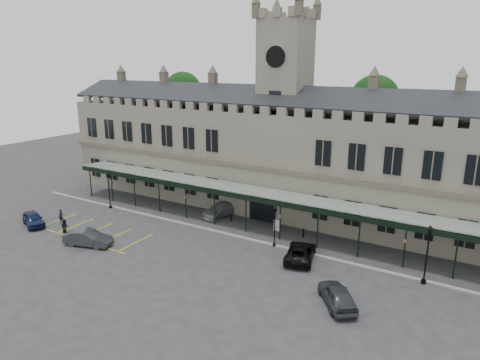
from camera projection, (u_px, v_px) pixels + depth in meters
The scene contains 22 objects.
ground at pixel (207, 257), 39.64m from camera, with size 140.00×140.00×0.00m, color #2F2F32.
station_building at pixel (283, 157), 51.04m from camera, with size 60.00×10.36×17.30m.
clock_tower at pixel (285, 101), 49.34m from camera, with size 5.60×5.60×24.80m.
canopy at pixel (247, 210), 45.16m from camera, with size 50.00×4.10×4.30m.
kerb at pixel (238, 236), 44.17m from camera, with size 60.00×0.40×0.12m, color gray.
parking_markings at pixel (91, 232), 45.35m from camera, with size 16.00×6.00×0.01m, color gold, non-canonical shape.
tree_behind_left at pixel (183, 92), 67.78m from camera, with size 6.00×6.00×16.00m.
tree_behind_mid at pixel (374, 101), 52.88m from camera, with size 6.00×6.00×16.00m.
lamp_post_left at pixel (109, 187), 52.19m from camera, with size 0.44×0.44×4.64m.
lamp_post_mid at pixel (275, 222), 41.29m from camera, with size 0.40×0.40×4.26m.
lamp_post_right at pixel (428, 249), 34.12m from camera, with size 0.48×0.48×5.10m.
traffic_cone at pixel (342, 291), 33.08m from camera, with size 0.45×0.45×0.72m.
sign_board at pixel (277, 225), 45.67m from camera, with size 0.71×0.10×1.22m.
bollard_left at pixel (231, 218), 48.42m from camera, with size 0.14×0.14×0.82m, color black.
bollard_right at pixel (303, 233), 44.00m from camera, with size 0.16×0.16×0.92m, color black.
car_left_a at pixel (33, 219), 47.10m from camera, with size 1.77×4.40×1.50m, color #0D183B.
car_left_b at pixel (88, 238), 41.95m from camera, with size 1.66×4.77×1.57m, color #313438.
car_taxi at pixel (221, 209), 50.18m from camera, with size 2.12×5.22×1.51m, color #9DA0A5.
car_van at pixel (300, 252), 38.97m from camera, with size 2.40×5.20×1.45m, color black.
car_right_a at pixel (337, 295), 31.62m from camera, with size 1.91×4.74×1.61m, color #313438.
person_a at pixel (61, 216), 47.80m from camera, with size 0.58×0.38×1.59m, color black.
person_b at pixel (65, 227), 44.32m from camera, with size 0.88×0.68×1.81m, color black.
Camera 1 is at (21.35, -29.49, 17.51)m, focal length 32.00 mm.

